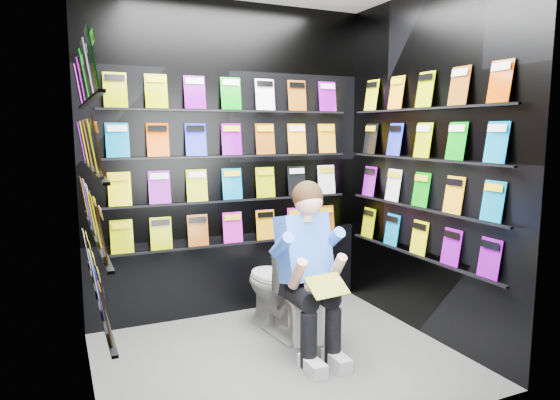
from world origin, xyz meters
name	(u,v)px	position (x,y,z in m)	size (l,w,h in m)	color
floor	(280,359)	(0.00, 0.00, 0.00)	(2.40, 2.40, 0.00)	#595957
wall_back	(231,162)	(0.00, 1.00, 1.30)	(2.40, 0.04, 2.60)	black
wall_front	(367,187)	(0.00, -1.00, 1.30)	(2.40, 0.04, 2.60)	black
wall_left	(83,178)	(-1.20, 0.00, 1.30)	(0.04, 2.00, 2.60)	black
wall_right	(425,166)	(1.20, 0.00, 1.30)	(0.04, 2.00, 2.60)	black
comics_back	(232,162)	(0.00, 0.97, 1.31)	(2.10, 0.06, 1.37)	#E34B00
comics_left	(89,177)	(-1.17, 0.00, 1.31)	(0.06, 1.70, 1.37)	#E34B00
comics_right	(422,165)	(1.17, 0.00, 1.31)	(0.06, 1.70, 1.37)	#E34B00
toilet	(280,286)	(0.21, 0.45, 0.37)	(0.42, 0.75, 0.73)	white
longbox	(301,317)	(0.31, 0.29, 0.15)	(0.22, 0.40, 0.30)	white
longbox_lid	(301,297)	(0.31, 0.29, 0.31)	(0.24, 0.42, 0.03)	white
reader	(303,249)	(0.21, 0.07, 0.74)	(0.48, 0.70, 1.29)	blue
held_comic	(327,286)	(0.21, -0.28, 0.58)	(0.27, 0.01, 0.18)	green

